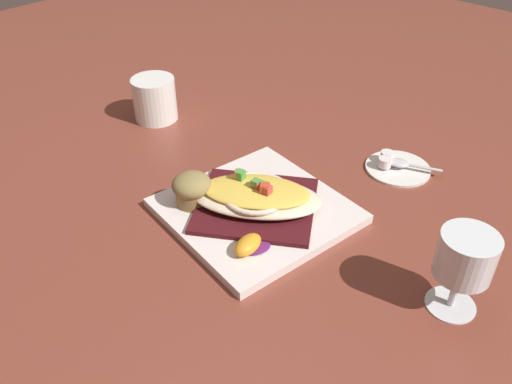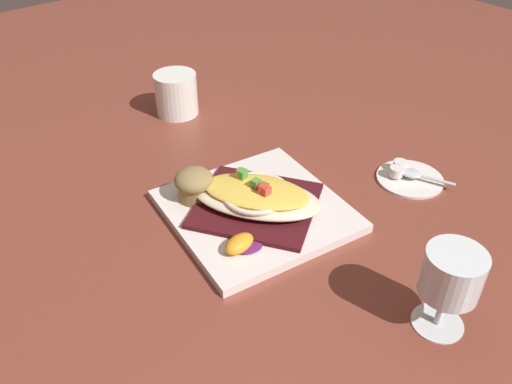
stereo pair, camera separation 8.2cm
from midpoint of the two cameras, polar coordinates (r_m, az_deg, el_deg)
The scene contains 12 objects.
ground_plane at distance 0.85m, azimuth -2.77°, elevation -2.54°, with size 2.60×2.60×0.00m, color brown.
square_plate at distance 0.85m, azimuth -2.78°, elevation -2.14°, with size 0.26×0.26×0.02m, color white.
folded_napkin at distance 0.84m, azimuth -2.81°, elevation -1.54°, with size 0.18×0.17×0.01m, color #431116.
gratin_dish at distance 0.83m, azimuth -2.85°, elevation -0.40°, with size 0.23×0.21×0.05m.
muffin at distance 0.85m, azimuth -9.73°, elevation 0.28°, with size 0.06×0.06×0.05m.
orange_garnish at distance 0.76m, azimuth -3.84°, elevation -5.88°, with size 0.06×0.07×0.02m.
coffee_mug at distance 1.13m, azimuth -12.96°, elevation 9.51°, with size 0.10×0.10×0.09m.
stemmed_glass at distance 0.69m, azimuth 18.48°, elevation -7.16°, with size 0.07×0.07×0.12m.
creamer_saucer at distance 0.98m, azimuth 12.80°, elevation 2.54°, with size 0.12×0.12×0.01m, color white.
spoon at distance 0.97m, azimuth 13.12°, elevation 2.96°, with size 0.09×0.05×0.01m.
creamer_cup_0 at distance 0.98m, azimuth 11.67°, elevation 3.79°, with size 0.02×0.02×0.02m, color white.
creamer_cup_1 at distance 0.96m, azimuth 11.41°, elevation 3.10°, with size 0.02×0.02×0.02m, color white.
Camera 1 is at (0.45, -0.49, 0.54)m, focal length 36.99 mm.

